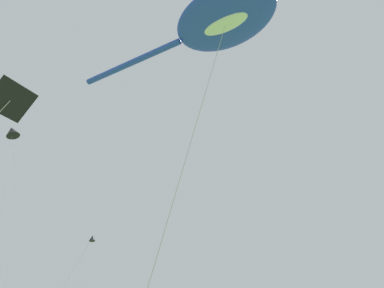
# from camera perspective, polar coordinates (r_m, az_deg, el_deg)

# --- Properties ---
(big_show_kite) EXTENTS (4.02, 12.04, 15.31)m
(big_show_kite) POSITION_cam_1_polar(r_m,az_deg,el_deg) (15.79, 5.82, 23.57)
(big_show_kite) COLOR blue
(big_show_kite) RESTS_ON ground
(small_kite_triangle_green) EXTENTS (1.44, 2.52, 6.31)m
(small_kite_triangle_green) POSITION_cam_1_polar(r_m,az_deg,el_deg) (7.72, -33.74, 6.51)
(small_kite_triangle_green) COLOR black
(small_kite_triangle_green) RESTS_ON ground
(small_kite_box_yellow) EXTENTS (3.41, 5.09, 17.10)m
(small_kite_box_yellow) POSITION_cam_1_polar(r_m,az_deg,el_deg) (29.81, -32.78, 2.10)
(small_kite_box_yellow) COLOR black
(small_kite_box_yellow) RESTS_ON ground
(small_kite_bird_shape) EXTENTS (3.82, 1.87, 10.28)m
(small_kite_bird_shape) POSITION_cam_1_polar(r_m,az_deg,el_deg) (33.84, -19.68, -17.70)
(small_kite_bird_shape) COLOR black
(small_kite_bird_shape) RESTS_ON ground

